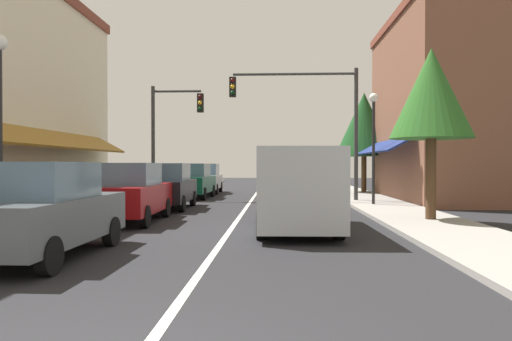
% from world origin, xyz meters
% --- Properties ---
extents(ground_plane, '(80.00, 80.00, 0.00)m').
position_xyz_m(ground_plane, '(0.00, 18.00, 0.00)').
color(ground_plane, black).
extents(sidewalk_left, '(2.60, 56.00, 0.12)m').
position_xyz_m(sidewalk_left, '(-5.50, 18.00, 0.06)').
color(sidewalk_left, gray).
rests_on(sidewalk_left, ground).
extents(sidewalk_right, '(2.60, 56.00, 0.12)m').
position_xyz_m(sidewalk_right, '(5.50, 18.00, 0.06)').
color(sidewalk_right, gray).
rests_on(sidewalk_right, ground).
extents(lane_center_stripe, '(0.14, 52.00, 0.01)m').
position_xyz_m(lane_center_stripe, '(0.00, 18.00, 0.00)').
color(lane_center_stripe, silver).
rests_on(lane_center_stripe, ground).
extents(storefront_right_block, '(6.58, 10.20, 8.89)m').
position_xyz_m(storefront_right_block, '(9.43, 20.00, 4.45)').
color(storefront_right_block, brown).
rests_on(storefront_right_block, ground).
extents(parked_car_nearest_left, '(1.81, 4.12, 1.77)m').
position_xyz_m(parked_car_nearest_left, '(-3.08, 5.23, 0.88)').
color(parked_car_nearest_left, '#4C5156').
rests_on(parked_car_nearest_left, ground).
extents(parked_car_second_left, '(1.86, 4.14, 1.77)m').
position_xyz_m(parked_car_second_left, '(-3.16, 10.73, 0.88)').
color(parked_car_second_left, maroon).
rests_on(parked_car_second_left, ground).
extents(parked_car_third_left, '(1.88, 4.15, 1.77)m').
position_xyz_m(parked_car_third_left, '(-3.03, 15.04, 0.88)').
color(parked_car_third_left, black).
rests_on(parked_car_third_left, ground).
extents(parked_car_far_left, '(1.86, 4.14, 1.77)m').
position_xyz_m(parked_car_far_left, '(-3.06, 20.83, 0.88)').
color(parked_car_far_left, '#0F4C33').
rests_on(parked_car_far_left, ground).
extents(parked_car_distant_left, '(1.86, 4.14, 1.77)m').
position_xyz_m(parked_car_distant_left, '(-3.07, 25.04, 0.88)').
color(parked_car_distant_left, '#B7BABF').
rests_on(parked_car_distant_left, ground).
extents(van_in_lane, '(2.08, 5.22, 2.12)m').
position_xyz_m(van_in_lane, '(1.72, 9.21, 1.15)').
color(van_in_lane, '#B2B7BC').
rests_on(van_in_lane, ground).
extents(traffic_signal_mast_arm, '(5.82, 0.50, 6.08)m').
position_xyz_m(traffic_signal_mast_arm, '(2.83, 18.41, 4.18)').
color(traffic_signal_mast_arm, '#333333').
rests_on(traffic_signal_mast_arm, ground).
extents(traffic_signal_left_corner, '(2.59, 0.50, 5.52)m').
position_xyz_m(traffic_signal_left_corner, '(-3.98, 19.61, 3.61)').
color(traffic_signal_left_corner, '#333333').
rests_on(traffic_signal_left_corner, ground).
extents(street_lamp_right_mid, '(0.36, 0.36, 4.61)m').
position_xyz_m(street_lamp_right_mid, '(5.13, 16.20, 3.12)').
color(street_lamp_right_mid, black).
rests_on(street_lamp_right_mid, ground).
extents(tree_right_near, '(2.40, 2.40, 5.13)m').
position_xyz_m(tree_right_near, '(5.74, 10.89, 3.77)').
color(tree_right_near, '#4C331E').
rests_on(tree_right_near, ground).
extents(tree_right_far, '(3.38, 3.38, 5.93)m').
position_xyz_m(tree_right_far, '(6.32, 24.92, 4.06)').
color(tree_right_far, '#4C331E').
rests_on(tree_right_far, ground).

